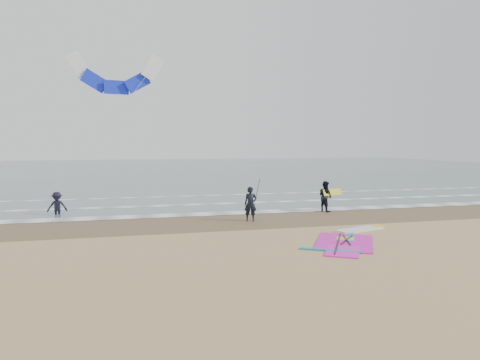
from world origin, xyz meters
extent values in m
plane|color=tan|center=(0.00, 0.00, 0.00)|extent=(120.00, 120.00, 0.00)
cube|color=#47605E|center=(0.00, 48.00, 0.01)|extent=(120.00, 80.00, 0.02)
cube|color=brown|center=(0.00, 6.00, 0.00)|extent=(120.00, 5.00, 0.01)
cube|color=white|center=(0.00, 8.20, 0.03)|extent=(120.00, 1.20, 0.02)
cube|color=white|center=(0.00, 12.00, 0.03)|extent=(120.00, 0.70, 0.02)
cube|color=white|center=(0.00, 16.50, 0.03)|extent=(120.00, 0.50, 0.01)
cube|color=white|center=(4.30, 2.15, 0.06)|extent=(2.56, 1.36, 0.12)
cube|color=yellow|center=(5.40, 2.50, 0.06)|extent=(0.61, 0.71, 0.13)
cube|color=#F11EC7|center=(2.51, 0.16, 0.02)|extent=(3.50, 3.86, 0.04)
cube|color=#F11EC7|center=(1.76, -1.14, 0.02)|extent=(1.93, 2.15, 0.05)
cube|color=#0C8C99|center=(3.50, 1.46, 0.02)|extent=(1.79, 2.87, 0.05)
cube|color=#0C8C99|center=(1.36, -0.94, 0.02)|extent=(2.10, 1.34, 0.05)
cube|color=yellow|center=(2.80, 0.66, 0.03)|extent=(0.90, 0.87, 0.05)
cylinder|color=black|center=(2.11, -0.04, 0.05)|extent=(1.85, 3.14, 0.06)
cylinder|color=black|center=(2.70, 0.36, 0.07)|extent=(1.23, 1.36, 0.04)
cylinder|color=black|center=(2.70, 0.36, 0.07)|extent=(0.59, 1.72, 0.04)
imported|color=black|center=(0.03, 5.65, 0.89)|extent=(0.72, 0.55, 1.78)
imported|color=black|center=(5.09, 7.61, 0.90)|extent=(0.95, 1.06, 1.79)
imported|color=black|center=(-10.00, 9.99, 0.82)|extent=(1.10, 0.67, 1.65)
cylinder|color=black|center=(0.33, 5.65, 1.30)|extent=(0.17, 0.86, 1.82)
cube|color=yellow|center=(5.49, 7.51, 1.14)|extent=(1.30, 0.51, 0.39)
cube|color=white|center=(-9.00, 12.85, 8.78)|extent=(1.48, 0.43, 1.73)
cube|color=#142ADC|center=(-8.06, 12.85, 7.84)|extent=(1.71, 0.48, 1.50)
cube|color=#142ADC|center=(-6.77, 12.85, 7.49)|extent=(1.49, 0.43, 0.86)
cube|color=#142ADC|center=(-5.47, 12.85, 7.84)|extent=(1.71, 0.48, 1.50)
cube|color=white|center=(-4.53, 12.85, 8.78)|extent=(1.48, 0.43, 1.73)
cylinder|color=beige|center=(-9.50, 11.42, 4.93)|extent=(1.01, 2.88, 7.71)
cylinder|color=beige|center=(-7.26, 11.42, 4.93)|extent=(5.49, 2.88, 7.71)
camera|label=1|loc=(-5.59, -15.37, 4.05)|focal=32.00mm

